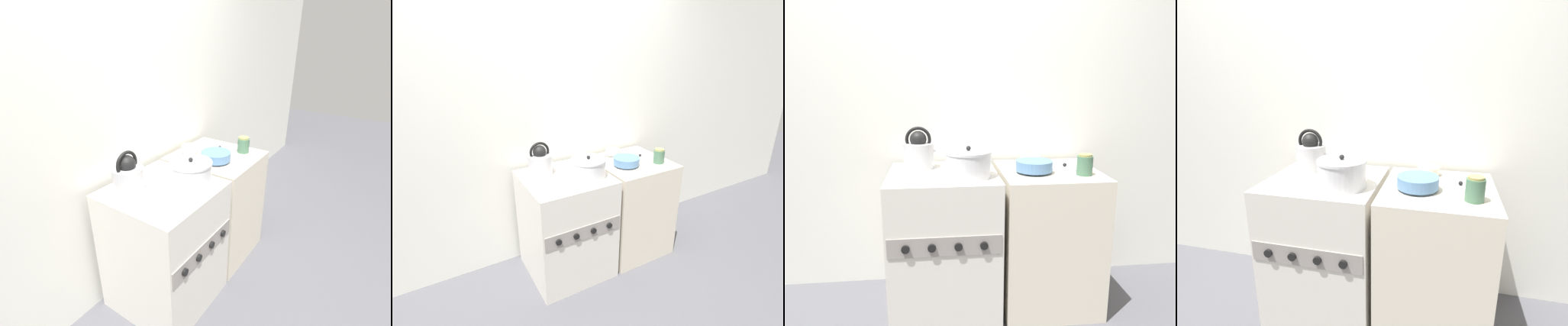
# 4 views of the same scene
# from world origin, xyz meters

# --- Properties ---
(ground_plane) EXTENTS (12.00, 12.00, 0.00)m
(ground_plane) POSITION_xyz_m (0.00, 0.00, 0.00)
(ground_plane) COLOR #4C4C51
(wall_back) EXTENTS (7.00, 0.06, 2.50)m
(wall_back) POSITION_xyz_m (0.00, 0.69, 1.25)
(wall_back) COLOR silver
(wall_back) RESTS_ON ground_plane
(stove) EXTENTS (0.65, 0.64, 0.87)m
(stove) POSITION_xyz_m (-0.00, 0.31, 0.44)
(stove) COLOR beige
(stove) RESTS_ON ground_plane
(counter) EXTENTS (0.60, 0.62, 0.87)m
(counter) POSITION_xyz_m (0.65, 0.31, 0.44)
(counter) COLOR beige
(counter) RESTS_ON ground_plane
(kettle) EXTENTS (0.23, 0.19, 0.26)m
(kettle) POSITION_xyz_m (-0.14, 0.44, 0.98)
(kettle) COLOR #B2B2B7
(kettle) RESTS_ON stove
(cooking_pot) EXTENTS (0.27, 0.27, 0.18)m
(cooking_pot) POSITION_xyz_m (0.15, 0.20, 0.95)
(cooking_pot) COLOR silver
(cooking_pot) RESTS_ON stove
(enamel_bowl) EXTENTS (0.22, 0.22, 0.07)m
(enamel_bowl) POSITION_xyz_m (0.54, 0.25, 0.91)
(enamel_bowl) COLOR #4C729E
(enamel_bowl) RESTS_ON counter
(small_ceramic_bowl) EXTENTS (0.13, 0.13, 0.06)m
(small_ceramic_bowl) POSITION_xyz_m (0.58, 0.52, 0.90)
(small_ceramic_bowl) COLOR beige
(small_ceramic_bowl) RESTS_ON counter
(storage_jar) EXTENTS (0.09, 0.09, 0.12)m
(storage_jar) POSITION_xyz_m (0.82, 0.17, 0.93)
(storage_jar) COLOR #3F664C
(storage_jar) RESTS_ON counter
(loose_pot_lid) EXTENTS (0.20, 0.20, 0.03)m
(loose_pot_lid) POSITION_xyz_m (0.76, 0.35, 0.88)
(loose_pot_lid) COLOR silver
(loose_pot_lid) RESTS_ON counter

